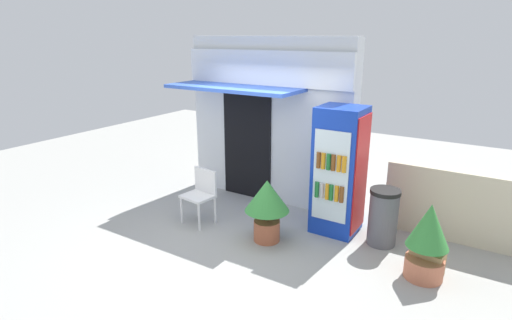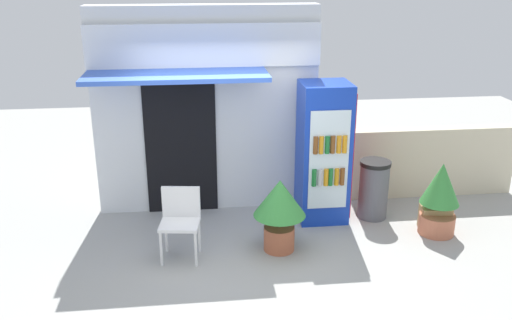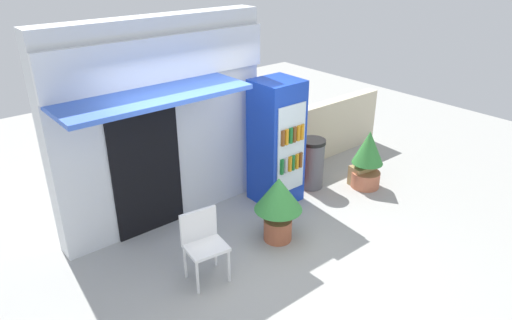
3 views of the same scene
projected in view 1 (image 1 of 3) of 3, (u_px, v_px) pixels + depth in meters
The scene contains 9 objects.
ground at pixel (230, 234), 6.37m from camera, with size 16.00×16.00×0.00m, color #A3A39E.
storefront_building at pixel (268, 118), 7.40m from camera, with size 3.18×1.21×2.95m.
drink_cooler at pixel (339, 171), 6.23m from camera, with size 0.69×0.70×1.97m.
plastic_chair at pixel (201, 191), 6.66m from camera, with size 0.52×0.47×0.89m.
potted_plant_near_shop at pixel (267, 202), 6.02m from camera, with size 0.66×0.66×0.96m.
potted_plant_curbside at pixel (428, 238), 5.09m from camera, with size 0.52×0.52×1.01m.
trash_bin at pixel (383, 217), 5.97m from camera, with size 0.44×0.44×0.85m.
stone_boundary_wall at pixel (478, 210), 5.92m from camera, with size 2.61×0.23×1.09m, color beige.
cardboard_box at pixel (427, 262), 5.27m from camera, with size 0.40×0.27×0.34m, color tan.
Camera 1 is at (3.40, -4.65, 2.98)m, focal length 28.78 mm.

